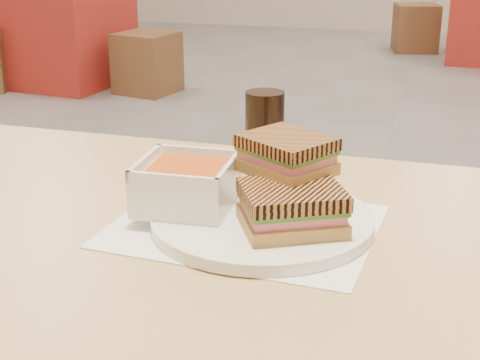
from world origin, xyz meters
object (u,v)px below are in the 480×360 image
(main_table, at_px, (199,300))
(bg_table_0, at_px, (63,35))
(plate, at_px, (262,220))
(cola_glass, at_px, (264,133))
(soup_bowl, at_px, (187,186))
(bg_chair_0r, at_px, (147,63))
(panini_lower, at_px, (292,208))
(bg_chair_2l, at_px, (416,28))

(main_table, distance_m, bg_table_0, 4.47)
(plate, distance_m, cola_glass, 0.22)
(soup_bowl, relative_size, bg_table_0, 0.15)
(main_table, distance_m, plate, 0.15)
(bg_table_0, relative_size, bg_chair_0r, 2.02)
(main_table, bearing_deg, bg_table_0, 121.86)
(plate, xyz_separation_m, bg_table_0, (-2.44, 3.77, -0.41))
(soup_bowl, relative_size, panini_lower, 0.82)
(panini_lower, xyz_separation_m, bg_chair_2l, (-0.10, 5.87, -0.59))
(panini_lower, relative_size, bg_chair_2l, 0.35)
(panini_lower, height_order, bg_chair_2l, panini_lower)
(cola_glass, height_order, bg_table_0, cola_glass)
(bg_table_0, bearing_deg, soup_bowl, -58.23)
(bg_table_0, height_order, bg_chair_0r, bg_table_0)
(panini_lower, bearing_deg, bg_table_0, 123.18)
(panini_lower, relative_size, bg_table_0, 0.18)
(bg_chair_0r, distance_m, bg_chair_2l, 2.76)
(bg_table_0, bearing_deg, panini_lower, -56.82)
(cola_glass, height_order, bg_chair_2l, cola_glass)
(main_table, distance_m, soup_bowl, 0.16)
(soup_bowl, distance_m, bg_chair_2l, 5.87)
(bg_table_0, xyz_separation_m, bg_chair_0r, (0.70, -0.12, -0.14))
(panini_lower, relative_size, cola_glass, 1.18)
(bg_chair_2l, bearing_deg, plate, -89.43)
(cola_glass, bearing_deg, soup_bowl, -104.89)
(panini_lower, distance_m, bg_chair_2l, 5.90)
(soup_bowl, xyz_separation_m, bg_table_0, (-2.33, 3.77, -0.45))
(plate, xyz_separation_m, bg_chair_2l, (-0.06, 5.84, -0.55))
(soup_bowl, bearing_deg, cola_glass, 75.11)
(soup_bowl, distance_m, bg_chair_0r, 4.04)
(bg_chair_2l, bearing_deg, cola_glass, -89.92)
(soup_bowl, xyz_separation_m, bg_chair_2l, (0.05, 5.84, -0.59))
(panini_lower, bearing_deg, bg_chair_2l, 91.02)
(main_table, xyz_separation_m, cola_glass, (0.03, 0.23, 0.18))
(soup_bowl, bearing_deg, bg_table_0, 121.77)
(panini_lower, height_order, bg_table_0, panini_lower)
(soup_bowl, height_order, bg_chair_0r, soup_bowl)
(cola_glass, bearing_deg, plate, -76.52)
(plate, height_order, panini_lower, panini_lower)
(main_table, height_order, cola_glass, cola_glass)
(panini_lower, bearing_deg, plate, 146.19)
(bg_chair_0r, bearing_deg, plate, -64.53)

